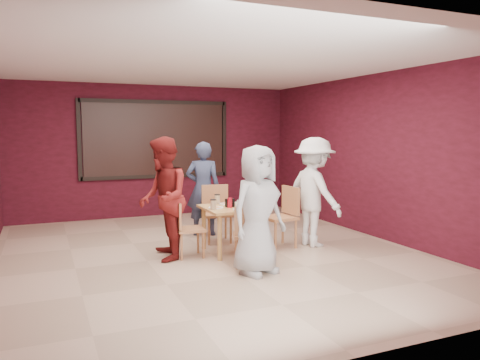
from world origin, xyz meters
name	(u,v)px	position (x,y,z in m)	size (l,w,h in m)	color
floor	(211,254)	(0.00, 0.00, 0.00)	(7.00, 7.00, 0.00)	tan
window_blinds	(156,139)	(0.00, 3.45, 1.65)	(3.00, 0.02, 1.50)	black
dining_table	(233,212)	(0.35, -0.03, 0.62)	(0.88, 0.88, 0.85)	tan
chair_front	(249,232)	(0.24, -0.84, 0.48)	(0.52, 0.52, 0.84)	#A56940
chair_back	(216,210)	(0.37, 0.77, 0.53)	(0.51, 0.51, 0.93)	#A56940
chair_left	(185,226)	(-0.40, -0.02, 0.46)	(0.42, 0.42, 0.82)	#A56940
chair_right	(284,213)	(1.21, -0.03, 0.54)	(0.50, 0.50, 0.95)	#A56940
diner_front	(258,210)	(0.23, -1.13, 0.83)	(0.81, 0.53, 1.65)	#A5A5A5
diner_back	(203,189)	(0.31, 1.28, 0.82)	(0.60, 0.39, 1.65)	#313A57
diner_left	(163,199)	(-0.71, 0.00, 0.88)	(0.85, 0.66, 1.75)	maroon
diner_right	(314,192)	(1.69, -0.15, 0.86)	(1.12, 0.64, 1.73)	white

